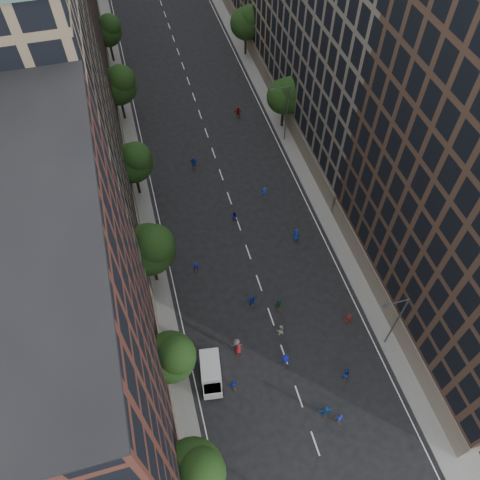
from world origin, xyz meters
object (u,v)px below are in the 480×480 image
(streetlamp_near, at_px, (395,320))
(skater_2, at_px, (345,374))
(skater_1, at_px, (339,418))
(cargo_van, at_px, (211,373))
(streetlamp_far, at_px, (285,111))

(streetlamp_near, xyz_separation_m, skater_2, (-5.42, -2.38, -4.26))
(streetlamp_near, height_order, skater_1, streetlamp_near)
(cargo_van, xyz_separation_m, skater_2, (12.73, -3.48, -0.31))
(streetlamp_near, relative_size, skater_2, 4.97)
(skater_2, bearing_deg, streetlamp_far, -95.14)
(streetlamp_near, bearing_deg, skater_1, -140.88)
(streetlamp_near, bearing_deg, skater_2, -156.34)
(streetlamp_far, relative_size, skater_2, 4.97)
(skater_2, bearing_deg, streetlamp_near, -152.77)
(streetlamp_near, height_order, skater_2, streetlamp_near)
(cargo_van, bearing_deg, streetlamp_far, 68.35)
(cargo_van, bearing_deg, skater_2, -7.28)
(skater_1, distance_m, skater_2, 4.38)
(cargo_van, height_order, skater_1, cargo_van)
(streetlamp_far, bearing_deg, skater_2, -98.71)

